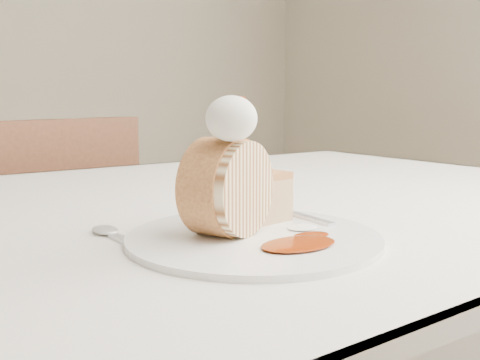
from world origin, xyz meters
TOP-DOWN VIEW (x-y plane):
  - table at (0.00, 0.20)m, footprint 1.40×0.90m
  - chair_far at (-0.03, 0.88)m, footprint 0.51×0.51m
  - plate at (-0.06, -0.02)m, footprint 0.29×0.29m
  - roulade_slice at (-0.08, -0.00)m, footprint 0.11×0.09m
  - cake_chunk at (-0.01, 0.03)m, footprint 0.06×0.06m
  - whipped_cream at (-0.09, -0.02)m, footprint 0.05×0.05m
  - caramel_drizzle at (-0.08, -0.01)m, footprint 0.02×0.02m
  - caramel_pool at (-0.05, -0.08)m, footprint 0.09×0.06m
  - fork at (0.04, 0.02)m, footprint 0.03×0.15m
  - spoon at (-0.17, 0.02)m, footprint 0.03×0.15m

SIDE VIEW (x-z plane):
  - chair_far at x=-0.03m, z-range 0.06..0.91m
  - table at x=0.00m, z-range 0.29..1.04m
  - spoon at x=-0.17m, z-range 0.75..0.75m
  - plate at x=-0.06m, z-range 0.75..0.76m
  - fork at x=0.04m, z-range 0.76..0.76m
  - caramel_pool at x=-0.05m, z-range 0.76..0.76m
  - cake_chunk at x=-0.01m, z-range 0.76..0.80m
  - roulade_slice at x=-0.08m, z-range 0.76..0.85m
  - whipped_cream at x=-0.09m, z-range 0.85..0.90m
  - caramel_drizzle at x=-0.08m, z-range 0.90..0.90m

